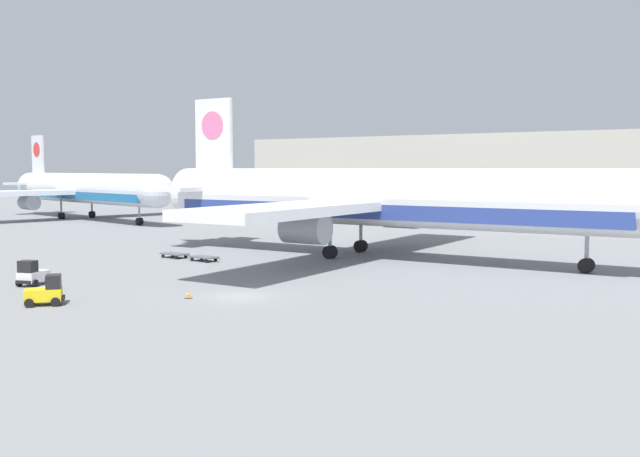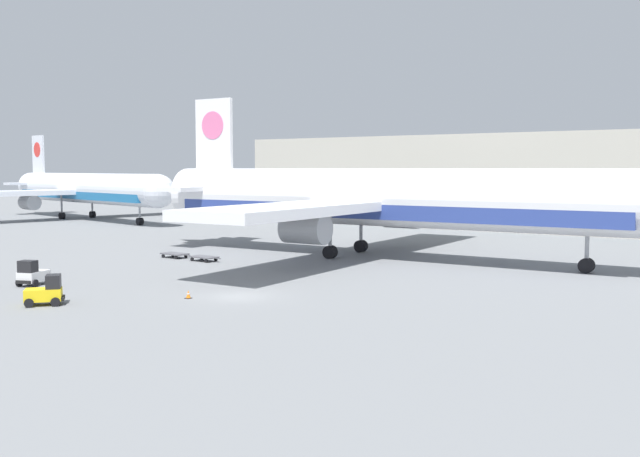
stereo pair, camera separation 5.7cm
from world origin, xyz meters
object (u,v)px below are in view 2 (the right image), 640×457
baggage_tug_mid (46,292)px  baggage_dolly_second (204,257)px  baggage_tug_foreground (32,274)px  traffic_cone_near (188,294)px  airplane_distant (85,189)px  airplane_main (375,200)px  baggage_dolly_lead (175,254)px

baggage_tug_mid → baggage_dolly_second: size_ratio=0.74×
baggage_tug_foreground → traffic_cone_near: bearing=82.8°
baggage_tug_mid → airplane_distant: bearing=91.5°
traffic_cone_near → airplane_distant: bearing=146.5°
baggage_dolly_second → traffic_cone_near: bearing=-46.2°
airplane_main → baggage_dolly_second: airplane_main is taller
baggage_dolly_lead → traffic_cone_near: 23.18m
airplane_distant → baggage_tug_mid: 83.31m
airplane_main → baggage_dolly_second: (-12.32, -11.89, -5.45)m
airplane_main → traffic_cone_near: (0.49, -27.25, -5.56)m
baggage_tug_mid → baggage_dolly_second: baggage_tug_mid is taller
baggage_dolly_second → traffic_cone_near: (12.81, -15.36, -0.11)m
baggage_tug_foreground → baggage_dolly_lead: (-3.21, 18.33, -0.49)m
baggage_dolly_lead → traffic_cone_near: (17.09, -15.66, -0.11)m
baggage_tug_mid → baggage_dolly_lead: size_ratio=0.74×
airplane_main → baggage_tug_foreground: (-13.39, -29.92, -4.96)m
baggage_dolly_second → traffic_cone_near: traffic_cone_near is taller
baggage_dolly_second → traffic_cone_near: 20.00m
baggage_dolly_lead → baggage_dolly_second: (4.28, -0.30, 0.00)m
baggage_tug_foreground → traffic_cone_near: (13.88, 2.68, -0.60)m
baggage_tug_foreground → traffic_cone_near: 14.15m
airplane_distant → baggage_tug_foreground: 74.67m
airplane_distant → traffic_cone_near: airplane_distant is taller
baggage_tug_foreground → baggage_dolly_second: 18.07m
airplane_main → airplane_distant: size_ratio=1.12×
baggage_tug_foreground → baggage_dolly_second: size_ratio=0.73×
baggage_tug_mid → traffic_cone_near: size_ratio=4.80×
baggage_tug_mid → baggage_dolly_lead: (-10.96, 22.59, -0.49)m
baggage_tug_foreground → baggage_tug_mid: size_ratio=0.99×
airplane_main → baggage_dolly_lead: (-16.60, -11.59, -5.45)m
airplane_distant → traffic_cone_near: 84.13m
airplane_main → airplane_distant: bearing=163.1°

